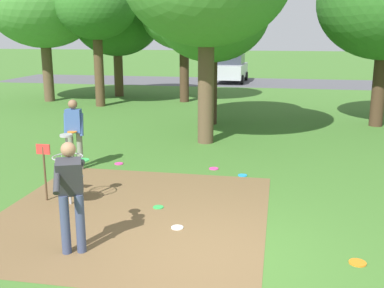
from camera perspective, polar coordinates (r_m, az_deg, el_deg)
ground_plane at (r=7.01m, az=2.22°, el=-13.94°), size 160.00×160.00×0.00m
dirt_tee_pad at (r=8.63m, az=-7.34°, el=-8.53°), size 4.88×5.14×0.01m
disc_golf_basket at (r=9.12m, az=-15.41°, el=-2.71°), size 0.98×0.58×1.39m
player_foreground_watching at (r=11.35m, az=-14.41°, el=1.65°), size 0.49×0.42×1.71m
player_throwing at (r=7.02m, az=-14.80°, el=-5.60°), size 0.48×1.17×1.71m
frisbee_near_basket at (r=10.79m, az=6.30°, el=-3.88°), size 0.21×0.21×0.02m
frisbee_by_tee at (r=11.81m, az=-9.07°, el=-2.43°), size 0.22×0.22×0.02m
frisbee_mid_grass at (r=7.97m, az=-1.84°, el=-10.33°), size 0.21×0.21×0.02m
frisbee_far_left at (r=8.85m, az=-4.21°, el=-7.83°), size 0.20×0.20×0.02m
frisbee_far_right at (r=7.27m, az=19.85°, el=-13.69°), size 0.25×0.25×0.02m
frisbee_scattered_a at (r=11.26m, az=2.71°, el=-3.06°), size 0.23×0.23×0.02m
tree_near_left at (r=22.02m, az=-1.00°, el=15.92°), size 4.02×4.02×5.85m
tree_mid_left at (r=16.53m, az=2.47°, el=15.94°), size 4.02×4.02×5.64m
tree_mid_center at (r=24.30m, az=-9.35°, el=15.21°), size 4.52×4.52×5.91m
tree_far_center at (r=21.09m, az=-11.83°, el=16.41°), size 3.47×3.47×5.87m
parking_lot_strip at (r=31.09m, az=9.10°, el=7.52°), size 36.00×6.00×0.01m
parked_car_leftmost at (r=31.21m, az=4.87°, el=9.36°), size 2.07×4.25×1.84m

